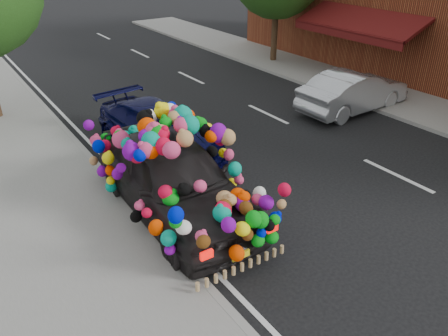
% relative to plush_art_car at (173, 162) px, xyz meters
% --- Properties ---
extents(ground, '(100.00, 100.00, 0.00)m').
position_rel_plush_art_car_xyz_m(ground, '(1.65, -1.68, -1.18)').
color(ground, black).
rests_on(ground, ground).
extents(sidewalk, '(4.00, 60.00, 0.12)m').
position_rel_plush_art_car_xyz_m(sidewalk, '(-2.65, -1.68, -1.12)').
color(sidewalk, gray).
rests_on(sidewalk, ground).
extents(kerb, '(0.15, 60.00, 0.13)m').
position_rel_plush_art_car_xyz_m(kerb, '(-0.70, -1.68, -1.11)').
color(kerb, gray).
rests_on(kerb, ground).
extents(footpath_far, '(3.00, 40.00, 0.12)m').
position_rel_plush_art_car_xyz_m(footpath_far, '(9.85, 1.32, -1.12)').
color(footpath_far, gray).
rests_on(footpath_far, ground).
extents(lane_markings, '(6.00, 50.00, 0.01)m').
position_rel_plush_art_car_xyz_m(lane_markings, '(5.25, -1.68, -1.17)').
color(lane_markings, silver).
rests_on(lane_markings, ground).
extents(plush_art_car, '(2.41, 5.05, 2.28)m').
position_rel_plush_art_car_xyz_m(plush_art_car, '(0.00, 0.00, 0.00)').
color(plush_art_car, black).
rests_on(plush_art_car, ground).
extents(navy_sedan, '(2.28, 4.54, 1.27)m').
position_rel_plush_art_car_xyz_m(navy_sedan, '(1.05, 2.82, -0.55)').
color(navy_sedan, '#050530').
rests_on(navy_sedan, ground).
extents(silver_hatchback, '(4.09, 1.51, 1.34)m').
position_rel_plush_art_car_xyz_m(silver_hatchback, '(7.77, 2.01, -0.51)').
color(silver_hatchback, '#AFB1B7').
rests_on(silver_hatchback, ground).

